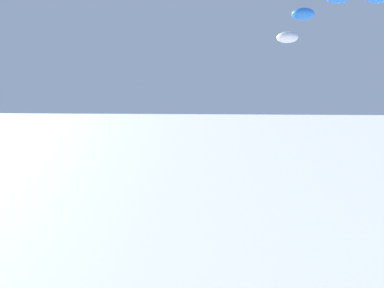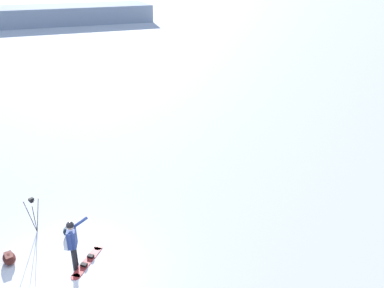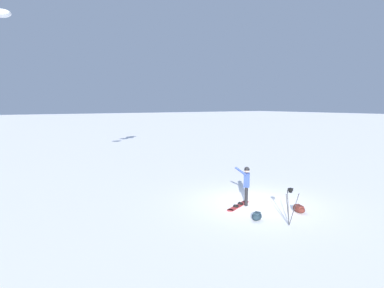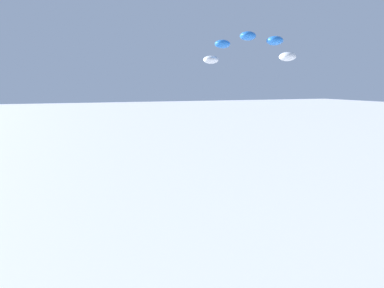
{
  "view_description": "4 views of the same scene",
  "coord_description": "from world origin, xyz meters",
  "px_view_note": "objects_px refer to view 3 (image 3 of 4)",
  "views": [
    {
      "loc": [
        5.09,
        -2.02,
        6.74
      ],
      "look_at": [
        4.26,
        5.64,
        5.62
      ],
      "focal_mm": 27.79,
      "sensor_mm": 36.0,
      "label": 1
    },
    {
      "loc": [
        9.42,
        -5.47,
        9.02
      ],
      "look_at": [
        2.2,
        3.72,
        3.81
      ],
      "focal_mm": 38.27,
      "sensor_mm": 36.0,
      "label": 2
    },
    {
      "loc": [
        -10.25,
        9.96,
        4.48
      ],
      "look_at": [
        1.06,
        2.65,
        2.8
      ],
      "focal_mm": 29.72,
      "sensor_mm": 36.0,
      "label": 3
    },
    {
      "loc": [
        1.14,
        -3.82,
        7.97
      ],
      "look_at": [
        4.55,
        5.92,
        5.89
      ],
      "focal_mm": 26.62,
      "sensor_mm": 36.0,
      "label": 4
    }
  ],
  "objects_px": {
    "gear_bag_large": "(299,209)",
    "gear_bag_small": "(257,216)",
    "snowboard": "(238,206)",
    "snowboarder": "(246,182)",
    "camera_tripod": "(290,199)"
  },
  "relations": [
    {
      "from": "gear_bag_large",
      "to": "gear_bag_small",
      "type": "height_order",
      "value": "gear_bag_small"
    },
    {
      "from": "snowboard",
      "to": "gear_bag_large",
      "type": "xyz_separation_m",
      "value": [
        -2.01,
        -1.58,
        0.14
      ]
    },
    {
      "from": "gear_bag_small",
      "to": "snowboarder",
      "type": "bearing_deg",
      "value": -29.92
    },
    {
      "from": "gear_bag_small",
      "to": "snowboard",
      "type": "bearing_deg",
      "value": -18.02
    },
    {
      "from": "snowboarder",
      "to": "gear_bag_small",
      "type": "xyz_separation_m",
      "value": [
        -1.65,
        0.95,
        -0.9
      ]
    },
    {
      "from": "snowboarder",
      "to": "gear_bag_large",
      "type": "height_order",
      "value": "snowboarder"
    },
    {
      "from": "camera_tripod",
      "to": "snowboarder",
      "type": "bearing_deg",
      "value": -6.42
    },
    {
      "from": "camera_tripod",
      "to": "snowboard",
      "type": "bearing_deg",
      "value": 1.79
    },
    {
      "from": "snowboard",
      "to": "gear_bag_small",
      "type": "bearing_deg",
      "value": 161.98
    },
    {
      "from": "gear_bag_large",
      "to": "camera_tripod",
      "type": "xyz_separation_m",
      "value": [
        -0.76,
        1.49,
        0.85
      ]
    },
    {
      "from": "snowboarder",
      "to": "gear_bag_large",
      "type": "distance_m",
      "value": 2.45
    },
    {
      "from": "snowboarder",
      "to": "snowboard",
      "type": "xyz_separation_m",
      "value": [
        0.07,
        0.39,
        -1.05
      ]
    },
    {
      "from": "snowboarder",
      "to": "gear_bag_small",
      "type": "relative_size",
      "value": 2.92
    },
    {
      "from": "camera_tripod",
      "to": "gear_bag_small",
      "type": "xyz_separation_m",
      "value": [
        1.04,
        0.65,
        -0.84
      ]
    },
    {
      "from": "snowboard",
      "to": "gear_bag_small",
      "type": "distance_m",
      "value": 1.82
    }
  ]
}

